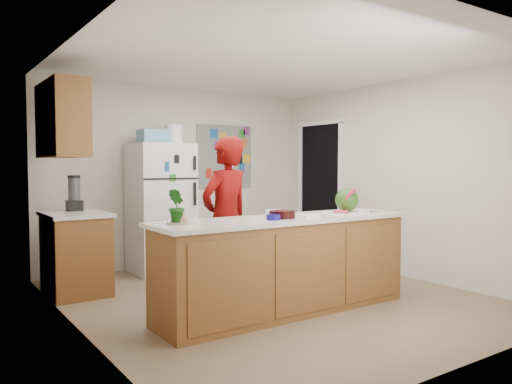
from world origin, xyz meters
TOP-DOWN VIEW (x-y plane):
  - floor at (0.00, 0.00)m, footprint 4.00×4.50m
  - wall_back at (0.00, 2.26)m, footprint 4.00×0.02m
  - wall_left at (-2.01, 0.00)m, footprint 0.02×4.50m
  - wall_right at (2.01, 0.00)m, footprint 0.02×4.50m
  - ceiling at (0.00, 0.00)m, footprint 4.00×4.50m
  - doorway at (1.99, 1.45)m, footprint 0.03×0.85m
  - peninsula_base at (-0.20, -0.50)m, footprint 2.60×0.62m
  - peninsula_top at (-0.20, -0.50)m, footprint 2.68×0.70m
  - side_counter_base at (-1.69, 1.35)m, footprint 0.60×0.80m
  - side_counter_top at (-1.69, 1.35)m, footprint 0.64×0.84m
  - upper_cabinets at (-1.82, 1.30)m, footprint 0.35×1.00m
  - refrigerator at (-0.45, 1.88)m, footprint 0.75×0.70m
  - fridge_top_bin at (-0.55, 1.88)m, footprint 0.35×0.28m
  - photo_collage at (0.75, 2.24)m, footprint 0.95×0.01m
  - person at (-0.48, 0.16)m, footprint 0.71×0.55m
  - blender_appliance at (-1.64, 1.57)m, footprint 0.13×0.13m
  - cutting_board at (0.55, -0.52)m, footprint 0.41×0.33m
  - watermelon at (0.61, -0.50)m, footprint 0.25×0.25m
  - watermelon_slice at (0.46, -0.57)m, footprint 0.16×0.16m
  - cherry_bowl at (-0.29, -0.56)m, footprint 0.25×0.25m
  - white_bowl at (-0.24, -0.38)m, footprint 0.26×0.26m
  - cobalt_bowl at (-0.45, -0.63)m, footprint 0.15×0.15m
  - plate at (-1.27, -0.43)m, footprint 0.33×0.33m
  - paper_towel at (0.01, -0.59)m, footprint 0.19×0.18m
  - keys at (0.90, -0.60)m, footprint 0.08×0.04m
  - potted_plant at (-1.32, -0.45)m, footprint 0.16×0.18m

SIDE VIEW (x-z plane):
  - floor at x=0.00m, z-range -0.02..0.00m
  - side_counter_base at x=-1.69m, z-range 0.00..0.86m
  - peninsula_base at x=-0.20m, z-range 0.00..0.88m
  - refrigerator at x=-0.45m, z-range 0.00..1.70m
  - person at x=-0.48m, z-range 0.00..1.71m
  - side_counter_top at x=-1.69m, z-range 0.86..0.90m
  - peninsula_top at x=-0.20m, z-range 0.88..0.92m
  - cutting_board at x=0.55m, z-range 0.92..0.93m
  - keys at x=0.90m, z-range 0.92..0.93m
  - plate at x=-1.27m, z-range 0.92..0.94m
  - paper_towel at x=0.01m, z-range 0.92..0.94m
  - watermelon_slice at x=0.46m, z-range 0.93..0.95m
  - cobalt_bowl at x=-0.45m, z-range 0.92..0.97m
  - white_bowl at x=-0.24m, z-range 0.92..0.98m
  - cherry_bowl at x=-0.29m, z-range 0.92..0.99m
  - doorway at x=1.99m, z-range 0.00..2.04m
  - watermelon at x=0.61m, z-range 0.93..1.18m
  - potted_plant at x=-1.32m, z-range 0.92..1.22m
  - blender_appliance at x=-1.64m, z-range 0.90..1.28m
  - wall_back at x=0.00m, z-range 0.00..2.50m
  - wall_left at x=-2.01m, z-range 0.00..2.50m
  - wall_right at x=2.01m, z-range 0.00..2.50m
  - photo_collage at x=0.75m, z-range 1.08..2.02m
  - fridge_top_bin at x=-0.55m, z-range 1.70..1.88m
  - upper_cabinets at x=-1.82m, z-range 1.50..2.30m
  - ceiling at x=0.00m, z-range 2.50..2.52m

